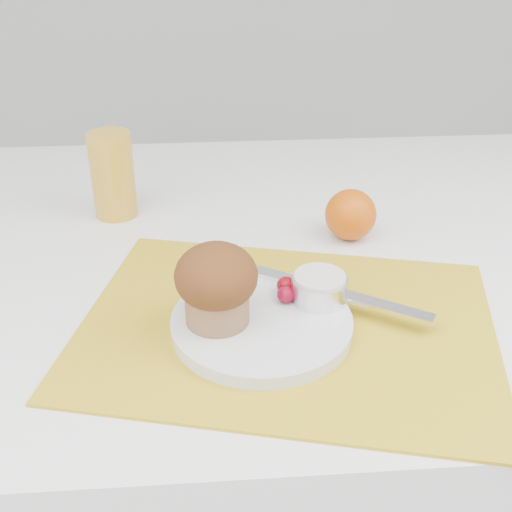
{
  "coord_description": "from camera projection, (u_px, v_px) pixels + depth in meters",
  "views": [
    {
      "loc": [
        -0.01,
        -0.71,
        1.17
      ],
      "look_at": [
        0.03,
        -0.07,
        0.8
      ],
      "focal_mm": 45.0,
      "sensor_mm": 36.0,
      "label": 1
    }
  ],
  "objects": [
    {
      "name": "table",
      "position": [
        229.0,
        443.0,
        1.06
      ],
      "size": [
        1.2,
        0.8,
        0.75
      ],
      "primitive_type": "cube",
      "color": "white",
      "rests_on": "ground"
    },
    {
      "name": "placemat",
      "position": [
        287.0,
        326.0,
        0.7
      ],
      "size": [
        0.51,
        0.43,
        0.0
      ],
      "primitive_type": "cube",
      "rotation": [
        0.0,
        0.0,
        -0.24
      ],
      "color": "gold",
      "rests_on": "table"
    },
    {
      "name": "plate",
      "position": [
        262.0,
        324.0,
        0.69
      ],
      "size": [
        0.24,
        0.24,
        0.02
      ],
      "primitive_type": "cylinder",
      "rotation": [
        0.0,
        0.0,
        -0.28
      ],
      "color": "silver",
      "rests_on": "placemat"
    },
    {
      "name": "ramekin",
      "position": [
        319.0,
        289.0,
        0.71
      ],
      "size": [
        0.07,
        0.07,
        0.03
      ],
      "primitive_type": "cylinder",
      "rotation": [
        0.0,
        0.0,
        0.23
      ],
      "color": "silver",
      "rests_on": "plate"
    },
    {
      "name": "cream",
      "position": [
        320.0,
        278.0,
        0.7
      ],
      "size": [
        0.06,
        0.06,
        0.01
      ],
      "primitive_type": "cylinder",
      "rotation": [
        0.0,
        0.0,
        -0.04
      ],
      "color": "silver",
      "rests_on": "ramekin"
    },
    {
      "name": "raspberry_near",
      "position": [
        286.0,
        285.0,
        0.72
      ],
      "size": [
        0.02,
        0.02,
        0.02
      ],
      "primitive_type": "ellipsoid",
      "color": "#530208",
      "rests_on": "plate"
    },
    {
      "name": "raspberry_far",
      "position": [
        286.0,
        295.0,
        0.71
      ],
      "size": [
        0.02,
        0.02,
        0.02
      ],
      "primitive_type": "ellipsoid",
      "color": "#610215",
      "rests_on": "plate"
    },
    {
      "name": "butter_knife",
      "position": [
        339.0,
        294.0,
        0.72
      ],
      "size": [
        0.19,
        0.13,
        0.01
      ],
      "primitive_type": "cube",
      "rotation": [
        0.0,
        0.0,
        -0.57
      ],
      "color": "silver",
      "rests_on": "plate"
    },
    {
      "name": "orange",
      "position": [
        351.0,
        215.0,
        0.87
      ],
      "size": [
        0.07,
        0.07,
        0.07
      ],
      "primitive_type": "sphere",
      "color": "#D25507",
      "rests_on": "table"
    },
    {
      "name": "juice_glass",
      "position": [
        113.0,
        175.0,
        0.92
      ],
      "size": [
        0.08,
        0.08,
        0.12
      ],
      "primitive_type": "cylinder",
      "rotation": [
        0.0,
        0.0,
        -0.31
      ],
      "color": "gold",
      "rests_on": "table"
    },
    {
      "name": "muffin",
      "position": [
        216.0,
        283.0,
        0.66
      ],
      "size": [
        0.09,
        0.09,
        0.09
      ],
      "color": "#906745",
      "rests_on": "plate"
    }
  ]
}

